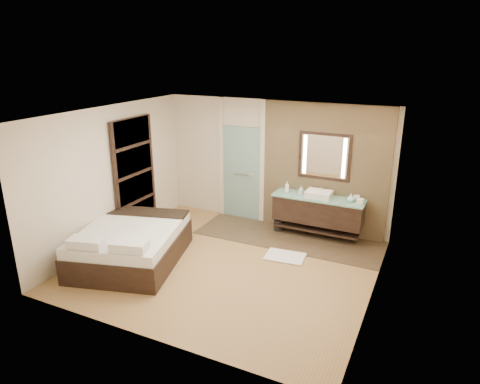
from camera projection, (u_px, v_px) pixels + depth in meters
The scene contains 15 objects.
floor at pixel (227, 265), 7.67m from camera, with size 5.00×5.00×0.00m, color olive.
tile_strip at pixel (288, 237), 8.79m from camera, with size 3.80×1.30×0.01m, color #3D2D21.
stone_wall at pixel (324, 170), 8.68m from camera, with size 2.60×0.08×2.70m, color tan.
vanity at pixel (318, 210), 8.68m from camera, with size 1.85×0.55×0.88m.
mirror_unit at pixel (324, 156), 8.54m from camera, with size 1.06×0.04×0.96m.
frosted_door at pixel (242, 169), 9.50m from camera, with size 1.10×0.12×2.70m.
shoji_partition at pixel (135, 176), 8.79m from camera, with size 0.06×1.20×2.40m.
bed at pixel (131, 244), 7.73m from camera, with size 2.17×2.46×0.80m.
bath_mat at pixel (285, 256), 7.97m from camera, with size 0.72×0.50×0.02m, color white.
waste_bin at pixel (278, 225), 9.10m from camera, with size 0.20×0.20×0.25m, color black.
tissue_box at pixel (360, 201), 8.20m from camera, with size 0.12×0.12×0.10m, color white.
soap_bottle_a at pixel (287, 187), 8.83m from camera, with size 0.09×0.09×0.23m, color white.
soap_bottle_b at pixel (301, 190), 8.75m from camera, with size 0.07×0.08×0.17m, color #B2B2B2.
soap_bottle_c at pixel (351, 198), 8.29m from camera, with size 0.13×0.13×0.17m, color #C0F1E9.
cup at pixel (356, 198), 8.37m from camera, with size 0.13×0.13×0.11m, color white.
Camera 1 is at (3.15, -6.08, 3.71)m, focal length 32.00 mm.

